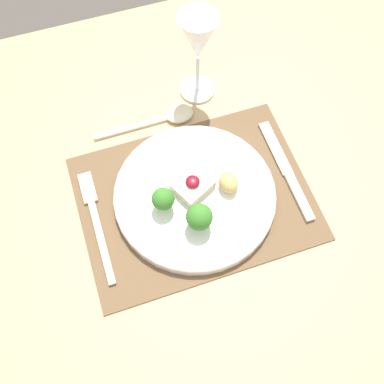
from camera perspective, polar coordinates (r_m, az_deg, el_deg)
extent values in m
plane|color=#4C4742|center=(1.53, 0.19, -13.25)|extent=(8.00, 8.00, 0.00)
cube|color=tan|center=(0.82, 0.34, -1.26)|extent=(1.39, 0.99, 0.03)
cylinder|color=tan|center=(1.54, 17.95, 13.17)|extent=(0.06, 0.06, 0.74)
cube|color=brown|center=(0.80, 0.34, -0.76)|extent=(0.41, 0.30, 0.00)
cylinder|color=white|center=(0.79, 0.00, -0.38)|extent=(0.29, 0.29, 0.02)
torus|color=white|center=(0.79, 0.00, -0.13)|extent=(0.29, 0.29, 0.01)
cube|color=beige|center=(0.78, 0.25, 0.90)|extent=(0.08, 0.08, 0.02)
ellipsoid|color=maroon|center=(0.77, 0.26, 1.41)|extent=(0.02, 0.02, 0.01)
cylinder|color=#84B256|center=(0.75, 0.92, -3.92)|extent=(0.01, 0.01, 0.02)
sphere|color=#387A28|center=(0.73, 0.94, -3.18)|extent=(0.05, 0.05, 0.05)
cylinder|color=#84B256|center=(0.77, -3.59, -1.61)|extent=(0.01, 0.01, 0.02)
sphere|color=#387A28|center=(0.75, -3.69, -0.89)|extent=(0.04, 0.04, 0.04)
ellipsoid|color=tan|center=(0.78, 4.68, 1.25)|extent=(0.03, 0.04, 0.03)
cube|color=beige|center=(0.78, -11.40, -6.21)|extent=(0.01, 0.15, 0.01)
cube|color=beige|center=(0.83, -13.10, 0.50)|extent=(0.02, 0.06, 0.01)
cube|color=beige|center=(0.82, 13.46, -0.60)|extent=(0.02, 0.10, 0.01)
cube|color=beige|center=(0.86, 10.53, 5.53)|extent=(0.02, 0.12, 0.00)
cube|color=beige|center=(0.88, -7.68, 8.07)|extent=(0.15, 0.01, 0.01)
ellipsoid|color=beige|center=(0.89, -1.63, 9.93)|extent=(0.05, 0.05, 0.02)
cylinder|color=white|center=(0.93, 0.67, 12.91)|extent=(0.07, 0.07, 0.01)
cylinder|color=white|center=(0.90, 0.70, 14.77)|extent=(0.01, 0.01, 0.09)
cone|color=white|center=(0.83, 0.77, 18.90)|extent=(0.07, 0.07, 0.10)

